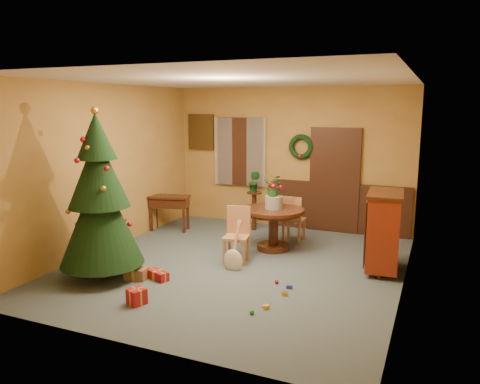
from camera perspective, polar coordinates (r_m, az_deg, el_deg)
The scene contains 21 objects.
room_envelope at distance 9.71m, azimuth 7.16°, elevation 2.07°, with size 5.50×5.50×5.50m.
dining_table at distance 8.27m, azimuth 4.11°, elevation -3.55°, with size 1.08×1.08×0.74m.
urn at distance 8.19m, azimuth 4.14°, elevation -1.27°, with size 0.31×0.31×0.22m, color slate.
centerpiece_plant at distance 8.14m, azimuth 4.17°, elevation 0.82°, with size 0.35×0.30×0.38m, color #1E4C23.
chair_near at distance 7.64m, azimuth -0.33°, elevation -4.94°, with size 0.46×0.46×0.91m.
chair_far at distance 8.76m, azimuth 6.45°, elevation -3.09°, with size 0.39×0.39×0.88m.
guitar at distance 7.26m, azimuth -0.84°, elevation -6.70°, with size 0.32×0.15×0.75m, color beige, non-canonical shape.
plant_stand at distance 9.56m, azimuth 1.74°, elevation -1.77°, with size 0.31×0.31×0.79m.
stand_plant at distance 9.47m, azimuth 1.76°, elevation 1.30°, with size 0.24×0.19×0.44m, color #19471E.
christmas_tree at distance 7.05m, azimuth -16.76°, elevation -0.83°, with size 1.22×1.22×2.51m.
writing_desk at distance 9.64m, azimuth -8.61°, elevation -1.49°, with size 0.88×0.58×0.72m.
sideboard at distance 7.48m, azimuth 17.14°, elevation -4.36°, with size 0.58×1.00×1.24m.
gift_a at distance 7.16m, azimuth -12.50°, elevation -9.66°, with size 0.34×0.27×0.17m.
gift_b at distance 6.30m, azimuth -12.48°, elevation -12.33°, with size 0.26×0.26×0.21m.
gift_c at distance 8.05m, azimuth -16.78°, elevation -7.73°, with size 0.27×0.22×0.13m.
gift_d at distance 7.09m, azimuth -10.02°, elevation -9.93°, with size 0.40×0.27×0.13m.
toy_a at distance 6.70m, azimuth 6.03°, elevation -11.42°, with size 0.08×0.05×0.05m, color navy.
toy_b at distance 5.91m, azimuth 1.45°, elevation -14.42°, with size 0.06×0.06×0.06m, color #217C2D.
toy_c at distance 6.06m, azimuth 3.20°, elevation -13.82°, with size 0.08×0.05×0.05m, color gold.
toy_d at distance 6.85m, azimuth 4.50°, elevation -10.86°, with size 0.06×0.06×0.06m, color red.
toy_e at distance 6.46m, azimuth 5.49°, elevation -12.25°, with size 0.08×0.05×0.05m, color gold.
Camera 1 is at (2.86, -6.53, 2.51)m, focal length 35.00 mm.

